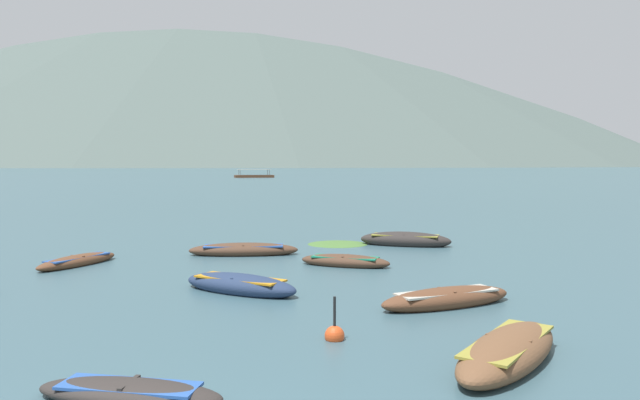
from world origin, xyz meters
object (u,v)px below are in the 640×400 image
(rowboat_11, at_px, (447,299))
(ferry_0, at_px, (254,176))
(rowboat_5, at_px, (345,261))
(rowboat_8, at_px, (78,261))
(mooring_buoy, at_px, (335,335))
(rowboat_10, at_px, (129,393))
(rowboat_7, at_px, (508,351))
(rowboat_1, at_px, (405,240))
(rowboat_4, at_px, (240,285))
(rowboat_6, at_px, (244,250))

(rowboat_11, distance_m, ferry_0, 156.00)
(rowboat_5, bearing_deg, rowboat_8, 178.77)
(mooring_buoy, bearing_deg, rowboat_8, 134.13)
(rowboat_10, distance_m, ferry_0, 161.67)
(rowboat_11, bearing_deg, rowboat_10, -135.14)
(rowboat_7, bearing_deg, rowboat_1, 88.27)
(rowboat_10, distance_m, rowboat_11, 9.14)
(rowboat_8, height_order, rowboat_11, rowboat_11)
(rowboat_8, height_order, rowboat_10, rowboat_8)
(rowboat_8, distance_m, rowboat_11, 14.04)
(rowboat_8, xyz_separation_m, rowboat_10, (5.96, -12.97, -0.02))
(rowboat_1, distance_m, mooring_buoy, 15.49)
(rowboat_4, bearing_deg, mooring_buoy, -61.36)
(rowboat_5, height_order, rowboat_8, rowboat_5)
(rowboat_4, distance_m, rowboat_11, 6.02)
(rowboat_4, xyz_separation_m, ferry_0, (-15.34, 152.80, 0.23))
(rowboat_6, bearing_deg, rowboat_8, -156.64)
(rowboat_6, xyz_separation_m, ferry_0, (-14.57, 145.49, 0.25))
(rowboat_6, height_order, mooring_buoy, mooring_buoy)
(rowboat_10, bearing_deg, rowboat_8, 114.66)
(rowboat_6, distance_m, ferry_0, 146.22)
(rowboat_4, bearing_deg, rowboat_1, 57.73)
(rowboat_1, distance_m, ferry_0, 144.29)
(mooring_buoy, bearing_deg, rowboat_4, 118.64)
(rowboat_7, relative_size, rowboat_11, 1.02)
(rowboat_10, height_order, mooring_buoy, mooring_buoy)
(rowboat_5, relative_size, mooring_buoy, 3.34)
(rowboat_1, xyz_separation_m, rowboat_10, (-7.14, -18.37, -0.11))
(rowboat_6, relative_size, rowboat_11, 1.12)
(rowboat_6, relative_size, rowboat_10, 1.42)
(rowboat_1, xyz_separation_m, rowboat_8, (-13.10, -5.40, -0.09))
(rowboat_1, height_order, ferry_0, ferry_0)
(rowboat_4, relative_size, rowboat_8, 1.05)
(rowboat_10, bearing_deg, ferry_0, 95.19)
(rowboat_10, relative_size, rowboat_11, 0.79)
(rowboat_5, height_order, rowboat_6, rowboat_6)
(ferry_0, bearing_deg, rowboat_4, -84.27)
(rowboat_11, bearing_deg, rowboat_4, 162.94)
(rowboat_6, xyz_separation_m, rowboat_8, (-5.91, -2.55, -0.04))
(rowboat_5, bearing_deg, rowboat_10, -107.66)
(rowboat_7, xyz_separation_m, rowboat_8, (-12.60, 11.13, -0.06))
(rowboat_1, distance_m, rowboat_10, 19.71)
(rowboat_7, distance_m, rowboat_11, 4.61)
(rowboat_4, height_order, rowboat_7, rowboat_7)
(rowboat_6, xyz_separation_m, mooring_buoy, (3.43, -12.17, -0.09))
(rowboat_1, height_order, rowboat_4, rowboat_1)
(rowboat_7, height_order, rowboat_8, rowboat_7)
(ferry_0, height_order, mooring_buoy, ferry_0)
(rowboat_11, bearing_deg, rowboat_6, 125.70)
(rowboat_10, bearing_deg, rowboat_4, 84.96)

